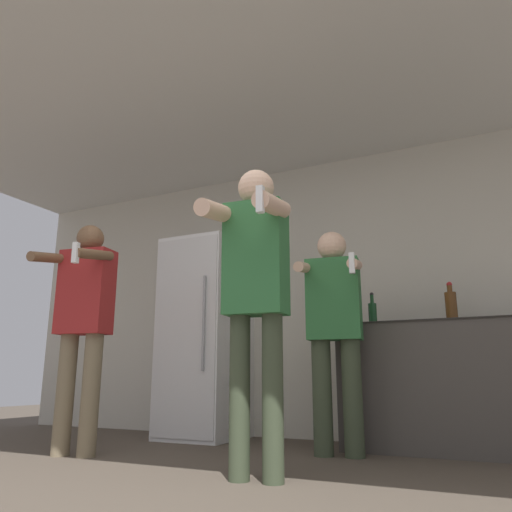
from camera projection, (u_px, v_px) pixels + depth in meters
name	position (u px, v px, depth m)	size (l,w,h in m)	color
wall_back	(327.00, 294.00, 4.59)	(7.00, 0.06, 2.55)	beige
ceiling_slab	(262.00, 91.00, 3.67)	(7.00, 3.27, 0.05)	silver
refrigerator	(206.00, 337.00, 4.60)	(0.65, 0.75, 1.78)	white
counter	(456.00, 386.00, 3.65)	(1.64, 0.66, 0.93)	#47423D
bottle_green_wine	(451.00, 305.00, 3.72)	(0.08, 0.08, 0.30)	#563314
bottle_dark_rum	(373.00, 312.00, 3.97)	(0.07, 0.07, 0.26)	#194723
bottle_clear_vodka	(355.00, 311.00, 4.03)	(0.07, 0.07, 0.32)	silver
person_woman_foreground	(255.00, 280.00, 2.81)	(0.46, 0.53, 1.73)	#38422D
person_man_side	(83.00, 316.00, 3.63)	(0.49, 0.57, 1.66)	#75664C
person_spectator_back	(334.00, 323.00, 3.60)	(0.49, 0.51, 1.60)	#38422D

